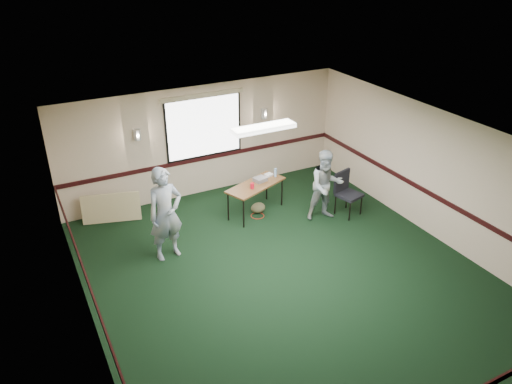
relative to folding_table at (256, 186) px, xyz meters
name	(u,v)px	position (x,y,z in m)	size (l,w,h in m)	color
ground	(288,276)	(-0.59, -2.45, -0.68)	(8.00, 8.00, 0.00)	black
room_shell	(238,160)	(-0.59, -0.33, 0.90)	(8.00, 8.02, 8.00)	#CAB292
folding_table	(256,186)	(0.00, 0.00, 0.00)	(1.57, 1.08, 0.73)	brown
projector	(260,179)	(0.16, 0.10, 0.10)	(0.27, 0.23, 0.09)	gray
game_console	(269,175)	(0.48, 0.27, 0.08)	(0.18, 0.14, 0.04)	white
red_cup	(252,186)	(-0.17, -0.15, 0.12)	(0.09, 0.09, 0.13)	red
water_bottle	(275,173)	(0.59, 0.15, 0.16)	(0.06, 0.06, 0.21)	#84ABD8
duffel_bag	(258,208)	(0.05, -0.03, -0.55)	(0.35, 0.26, 0.24)	#4E4B2C
cable_coil	(258,216)	(-0.04, -0.17, -0.67)	(0.31, 0.31, 0.02)	red
folded_table	(111,208)	(-3.03, 1.15, -0.35)	(1.28, 0.05, 0.66)	tan
conference_chair	(346,190)	(1.82, -0.94, -0.08)	(0.61, 0.63, 1.01)	black
person_left	(166,214)	(-2.34, -0.75, 0.28)	(0.70, 0.46, 1.92)	#405E8E
person_right	(326,185)	(1.27, -0.92, 0.14)	(0.80, 0.62, 1.64)	#7F9EC6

